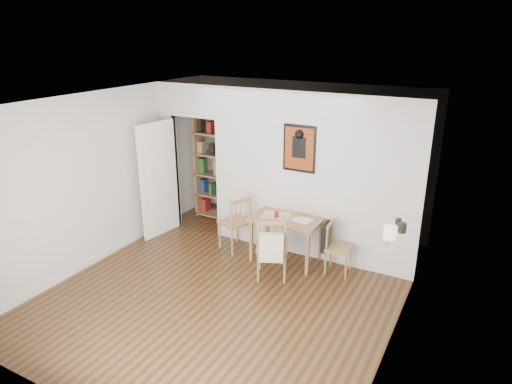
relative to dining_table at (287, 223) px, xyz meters
The scene contains 15 objects.
ground 1.28m from the dining_table, 108.06° to the right, with size 5.20×5.20×0.00m, color #4F3619.
room_shell 0.77m from the dining_table, 130.65° to the left, with size 5.20×5.20×5.20m.
dining_table is the anchor object (origin of this frame).
chair_left 0.92m from the dining_table, behind, with size 0.61×0.61×0.93m.
chair_right 0.86m from the dining_table, ahead, with size 0.47×0.42×0.79m.
chair_front 0.59m from the dining_table, 86.05° to the right, with size 0.64×0.67×0.97m.
bookshelf 2.16m from the dining_table, 152.10° to the left, with size 0.88×0.35×2.10m.
fireplace 1.99m from the dining_table, 24.00° to the right, with size 0.45×1.25×1.16m.
red_glass 0.21m from the dining_table, 157.11° to the right, with size 0.07×0.07×0.09m, color maroon.
orange_fruit 0.24m from the dining_table, 40.32° to the left, with size 0.07×0.07×0.07m, color #FF550D.
placemat 0.21m from the dining_table, behind, with size 0.43×0.33×0.00m, color beige.
notebook 0.27m from the dining_table, ahead, with size 0.30×0.22×0.01m, color silver.
mantel_lamp 2.20m from the dining_table, 32.72° to the right, with size 0.15×0.15×0.23m.
ceramic_jar_a 2.04m from the dining_table, 21.44° to the right, with size 0.10×0.10×0.12m, color black.
ceramic_jar_b 1.91m from the dining_table, 17.00° to the right, with size 0.07×0.07×0.09m, color black.
Camera 1 is at (2.98, -4.83, 3.44)m, focal length 32.00 mm.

